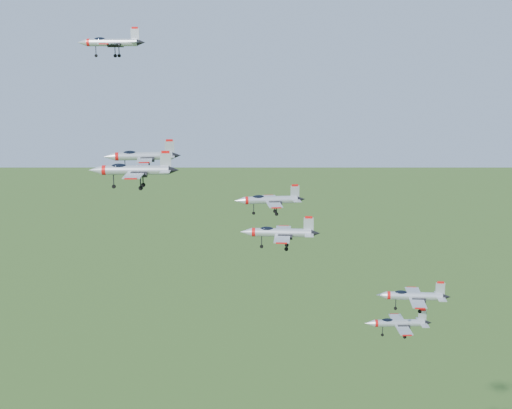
{
  "coord_description": "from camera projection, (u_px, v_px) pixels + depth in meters",
  "views": [
    {
      "loc": [
        2.74,
        -112.23,
        163.6
      ],
      "look_at": [
        8.15,
        -1.51,
        139.25
      ],
      "focal_mm": 50.0,
      "sensor_mm": 36.0,
      "label": 1
    }
  ],
  "objects": [
    {
      "name": "jet_right_low",
      "position": [
        279.0,
        232.0,
        99.26
      ],
      "size": [
        11.28,
        9.39,
        3.01
      ],
      "rotation": [
        0.0,
        0.0,
        -0.12
      ],
      "color": "#ADB3BB"
    },
    {
      "name": "jet_lead",
      "position": [
        110.0,
        42.0,
        117.34
      ],
      "size": [
        11.66,
        9.77,
        3.12
      ],
      "rotation": [
        0.0,
        0.0,
        -0.17
      ],
      "color": "#ADB3BB"
    },
    {
      "name": "jet_extra",
      "position": [
        397.0,
        323.0,
        125.02
      ],
      "size": [
        11.92,
        9.79,
        3.19
      ],
      "rotation": [
        0.0,
        0.0,
        -0.02
      ],
      "color": "#ADB3BB"
    },
    {
      "name": "jet_left_high",
      "position": [
        141.0,
        156.0,
        116.25
      ],
      "size": [
        12.6,
        10.42,
        3.37
      ],
      "rotation": [
        0.0,
        0.0,
        0.07
      ],
      "color": "#ADB3BB"
    },
    {
      "name": "jet_right_high",
      "position": [
        133.0,
        170.0,
        92.46
      ],
      "size": [
        11.82,
        9.75,
        3.16
      ],
      "rotation": [
        0.0,
        0.0,
        -0.04
      ],
      "color": "#ADB3BB"
    },
    {
      "name": "jet_trail",
      "position": [
        412.0,
        296.0,
        118.12
      ],
      "size": [
        12.36,
        10.3,
        3.3
      ],
      "rotation": [
        0.0,
        0.0,
        -0.13
      ],
      "color": "#ADB3BB"
    },
    {
      "name": "jet_left_low",
      "position": [
        269.0,
        200.0,
        126.0
      ],
      "size": [
        12.71,
        10.5,
        3.4
      ],
      "rotation": [
        0.0,
        0.0,
        0.06
      ],
      "color": "#ADB3BB"
    }
  ]
}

